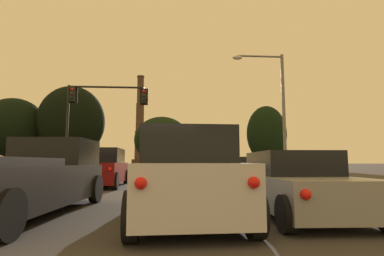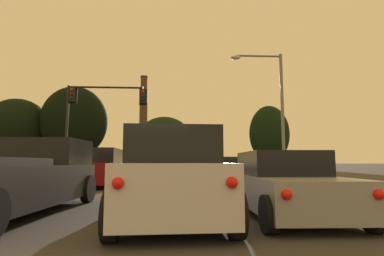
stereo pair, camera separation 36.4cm
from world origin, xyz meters
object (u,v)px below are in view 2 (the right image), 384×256
(hatchback_right_lane_front, at_px, (237,173))
(smokestack, at_px, (143,129))
(suv_center_lane_second, at_px, (172,175))
(sedan_right_lane_second, at_px, (282,184))
(traffic_light_overhead_left, at_px, (93,107))
(pickup_truck_left_lane_second, at_px, (20,178))
(traffic_light_far_right, at_px, (210,145))
(street_lamp, at_px, (274,101))
(suv_left_lane_front, at_px, (100,168))

(hatchback_right_lane_front, height_order, smokestack, smokestack)
(suv_center_lane_second, bearing_deg, sedan_right_lane_second, 5.31)
(traffic_light_overhead_left, relative_size, smokestack, 0.15)
(sedan_right_lane_second, relative_size, suv_center_lane_second, 0.96)
(sedan_right_lane_second, bearing_deg, suv_center_lane_second, -171.24)
(pickup_truck_left_lane_second, bearing_deg, hatchback_right_lane_front, 51.57)
(sedan_right_lane_second, distance_m, suv_center_lane_second, 2.59)
(hatchback_right_lane_front, bearing_deg, sedan_right_lane_second, -92.29)
(traffic_light_far_right, height_order, street_lamp, street_lamp)
(suv_left_lane_front, height_order, pickup_truck_left_lane_second, suv_left_lane_front)
(sedan_right_lane_second, height_order, suv_center_lane_second, suv_center_lane_second)
(traffic_light_overhead_left, bearing_deg, traffic_light_far_right, 68.55)
(sedan_right_lane_second, height_order, traffic_light_far_right, traffic_light_far_right)
(sedan_right_lane_second, distance_m, traffic_light_far_right, 45.65)
(suv_center_lane_second, xyz_separation_m, street_lamp, (6.26, 11.69, 4.14))
(hatchback_right_lane_front, height_order, traffic_light_overhead_left, traffic_light_overhead_left)
(sedan_right_lane_second, relative_size, pickup_truck_left_lane_second, 0.85)
(traffic_light_far_right, relative_size, street_lamp, 0.80)
(sedan_right_lane_second, height_order, street_lamp, street_lamp)
(pickup_truck_left_lane_second, relative_size, traffic_light_overhead_left, 0.83)
(traffic_light_far_right, relative_size, smokestack, 0.15)
(pickup_truck_left_lane_second, bearing_deg, suv_center_lane_second, -8.41)
(traffic_light_far_right, bearing_deg, hatchback_right_lane_front, -94.61)
(suv_center_lane_second, bearing_deg, suv_left_lane_front, 111.35)
(pickup_truck_left_lane_second, distance_m, traffic_light_far_right, 46.16)
(traffic_light_overhead_left, xyz_separation_m, smokestack, (-9.88, 123.36, 11.97))
(sedan_right_lane_second, xyz_separation_m, hatchback_right_lane_front, (0.57, 8.05, -0.00))
(pickup_truck_left_lane_second, xyz_separation_m, traffic_light_overhead_left, (-2.31, 14.37, 4.34))
(sedan_right_lane_second, distance_m, pickup_truck_left_lane_second, 6.15)
(hatchback_right_lane_front, distance_m, suv_center_lane_second, 8.95)
(suv_center_lane_second, xyz_separation_m, traffic_light_overhead_left, (-5.89, 15.07, 4.25))
(pickup_truck_left_lane_second, relative_size, smokestack, 0.13)
(hatchback_right_lane_front, xyz_separation_m, street_lamp, (3.12, 3.31, 4.37))
(smokestack, bearing_deg, hatchback_right_lane_front, -81.73)
(suv_left_lane_front, relative_size, hatchback_right_lane_front, 1.19)
(hatchback_right_lane_front, relative_size, pickup_truck_left_lane_second, 0.74)
(suv_center_lane_second, relative_size, traffic_light_overhead_left, 0.74)
(sedan_right_lane_second, xyz_separation_m, suv_center_lane_second, (-2.56, -0.33, 0.23))
(sedan_right_lane_second, bearing_deg, traffic_light_overhead_left, 121.34)
(suv_left_lane_front, height_order, hatchback_right_lane_front, suv_left_lane_front)
(suv_left_lane_front, bearing_deg, pickup_truck_left_lane_second, -90.88)
(hatchback_right_lane_front, distance_m, traffic_light_overhead_left, 12.10)
(sedan_right_lane_second, relative_size, street_lamp, 0.58)
(suv_left_lane_front, distance_m, sedan_right_lane_second, 10.36)
(pickup_truck_left_lane_second, height_order, smokestack, smokestack)
(suv_left_lane_front, height_order, smokestack, smokestack)
(suv_left_lane_front, bearing_deg, hatchback_right_lane_front, -3.39)
(suv_center_lane_second, bearing_deg, pickup_truck_left_lane_second, 166.91)
(suv_left_lane_front, distance_m, traffic_light_overhead_left, 8.06)
(traffic_light_far_right, bearing_deg, suv_center_lane_second, -97.66)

